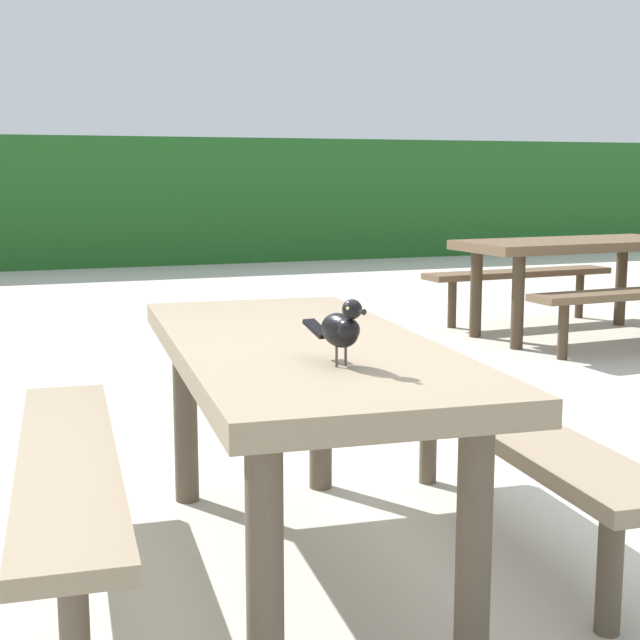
{
  "coord_description": "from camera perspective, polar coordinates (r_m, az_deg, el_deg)",
  "views": [
    {
      "loc": [
        -1.08,
        -2.34,
        1.24
      ],
      "look_at": [
        -0.22,
        0.01,
        0.84
      ],
      "focal_mm": 51.65,
      "sensor_mm": 36.0,
      "label": 1
    }
  ],
  "objects": [
    {
      "name": "picnic_table_mid_left",
      "position": [
        7.27,
        15.49,
        3.37
      ],
      "size": [
        1.84,
        1.78,
        0.74
      ],
      "color": "brown",
      "rests_on": "ground"
    },
    {
      "name": "bird_grackle",
      "position": [
        2.39,
        1.36,
        -0.5
      ],
      "size": [
        0.1,
        0.29,
        0.18
      ],
      "color": "black",
      "rests_on": "picnic_table_foreground"
    },
    {
      "name": "ground_plane",
      "position": [
        2.86,
        4.32,
        -16.63
      ],
      "size": [
        60.0,
        60.0,
        0.0
      ],
      "primitive_type": "plane",
      "color": "beige"
    },
    {
      "name": "picnic_table_foreground",
      "position": [
        2.86,
        -1.27,
        -4.79
      ],
      "size": [
        1.81,
        1.85,
        0.74
      ],
      "color": "#84725B",
      "rests_on": "ground"
    },
    {
      "name": "hedge_wall",
      "position": [
        13.31,
        -15.57,
        7.13
      ],
      "size": [
        28.0,
        1.93,
        1.71
      ],
      "primitive_type": "cube",
      "color": "#235B23",
      "rests_on": "ground"
    }
  ]
}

